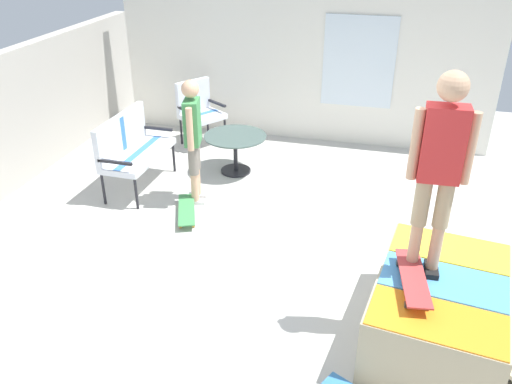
{
  "coord_description": "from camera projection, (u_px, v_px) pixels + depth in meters",
  "views": [
    {
      "loc": [
        -4.62,
        -0.94,
        3.4
      ],
      "look_at": [
        0.32,
        0.35,
        0.7
      ],
      "focal_mm": 37.27,
      "sensor_mm": 36.0,
      "label": 1
    }
  ],
  "objects": [
    {
      "name": "house_facade",
      "position": [
        303.0,
        64.0,
        8.53
      ],
      "size": [
        0.23,
        6.0,
        2.45
      ],
      "color": "white",
      "rests_on": "ground_plane"
    },
    {
      "name": "person_watching",
      "position": [
        193.0,
        134.0,
        6.62
      ],
      "size": [
        0.47,
        0.29,
        1.63
      ],
      "color": "silver",
      "rests_on": "ground_plane"
    },
    {
      "name": "ground_plane",
      "position": [
        280.0,
        270.0,
        5.77
      ],
      "size": [
        12.0,
        12.0,
        0.1
      ],
      "primitive_type": "cube",
      "color": "beige"
    },
    {
      "name": "skate_ramp",
      "position": [
        442.0,
        311.0,
        4.62
      ],
      "size": [
        1.84,
        2.12,
        0.65
      ],
      "color": "tan",
      "rests_on": "ground_plane"
    },
    {
      "name": "patio_bench",
      "position": [
        130.0,
        145.0,
        7.16
      ],
      "size": [
        1.26,
        0.58,
        1.02
      ],
      "color": "black",
      "rests_on": "ground_plane"
    },
    {
      "name": "skateboard_by_bench",
      "position": [
        187.0,
        210.0,
        6.67
      ],
      "size": [
        0.82,
        0.48,
        0.1
      ],
      "color": "#3F8C4C",
      "rests_on": "ground_plane"
    },
    {
      "name": "patio_table",
      "position": [
        235.0,
        146.0,
        7.66
      ],
      "size": [
        0.9,
        0.9,
        0.57
      ],
      "color": "black",
      "rests_on": "ground_plane"
    },
    {
      "name": "person_skater",
      "position": [
        440.0,
        162.0,
        4.12
      ],
      "size": [
        0.25,
        0.48,
        1.75
      ],
      "color": "black",
      "rests_on": "skate_ramp"
    },
    {
      "name": "patio_chair_near_house",
      "position": [
        198.0,
        107.0,
        8.58
      ],
      "size": [
        0.82,
        0.8,
        1.02
      ],
      "color": "black",
      "rests_on": "ground_plane"
    },
    {
      "name": "skateboard_on_ramp",
      "position": [
        413.0,
        278.0,
        4.37
      ],
      "size": [
        0.82,
        0.31,
        0.1
      ],
      "color": "#B23838",
      "rests_on": "skate_ramp"
    }
  ]
}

